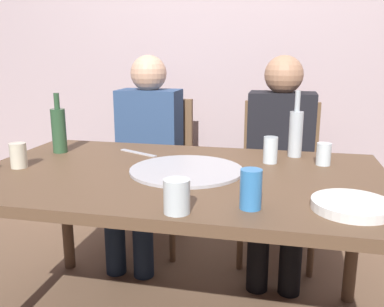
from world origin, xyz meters
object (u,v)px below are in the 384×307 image
at_px(plate_stack, 352,205).
at_px(beer_bottle, 59,129).
at_px(wine_glass, 177,196).
at_px(short_glass, 324,154).
at_px(water_bottle, 296,132).
at_px(guest_in_beanie, 280,155).
at_px(guest_in_sweater, 145,148).
at_px(dining_table, 178,189).
at_px(table_knife, 138,153).
at_px(pizza_tray, 186,170).
at_px(chair_left, 154,162).
at_px(tumbler_far, 270,150).
at_px(tumbler_near, 18,155).
at_px(chair_right, 279,170).
at_px(soda_can, 251,189).

bearing_deg(plate_stack, beer_bottle, 158.63).
height_order(wine_glass, short_glass, wine_glass).
bearing_deg(water_bottle, guest_in_beanie, 100.64).
bearing_deg(guest_in_sweater, beer_bottle, 64.76).
relative_size(guest_in_sweater, guest_in_beanie, 1.00).
height_order(dining_table, wine_glass, wine_glass).
bearing_deg(water_bottle, short_glass, -47.52).
bearing_deg(table_knife, short_glass, 24.51).
bearing_deg(water_bottle, pizza_tray, -140.32).
relative_size(pizza_tray, guest_in_sweater, 0.38).
distance_m(plate_stack, chair_left, 1.54).
xyz_separation_m(tumbler_far, wine_glass, (-0.24, -0.64, -0.01)).
relative_size(tumbler_near, table_knife, 0.46).
relative_size(dining_table, wine_glass, 15.83).
bearing_deg(chair_right, wine_glass, 77.68).
bearing_deg(guest_in_beanie, water_bottle, 100.64).
relative_size(short_glass, chair_left, 0.10).
bearing_deg(short_glass, water_bottle, 132.48).
bearing_deg(beer_bottle, tumbler_near, -94.91).
height_order(beer_bottle, chair_right, beer_bottle).
distance_m(soda_can, table_knife, 0.82).
relative_size(plate_stack, guest_in_sweater, 0.20).
xyz_separation_m(pizza_tray, short_glass, (0.54, 0.22, 0.04)).
xyz_separation_m(tumbler_far, plate_stack, (0.26, -0.50, -0.04)).
distance_m(dining_table, table_knife, 0.38).
xyz_separation_m(water_bottle, short_glass, (0.11, -0.13, -0.06)).
xyz_separation_m(water_bottle, soda_can, (-0.14, -0.69, -0.05)).
bearing_deg(tumbler_far, dining_table, -146.86).
xyz_separation_m(tumbler_near, guest_in_sweater, (0.27, 0.80, -0.13)).
distance_m(wine_glass, soda_can, 0.22).
bearing_deg(beer_bottle, water_bottle, 8.34).
relative_size(short_glass, guest_in_beanie, 0.08).
height_order(beer_bottle, soda_can, beer_bottle).
distance_m(wine_glass, guest_in_sweater, 1.24).
bearing_deg(chair_right, pizza_tray, 67.62).
xyz_separation_m(short_glass, guest_in_beanie, (-0.18, 0.48, -0.13)).
xyz_separation_m(dining_table, pizza_tray, (0.03, 0.02, 0.08)).
bearing_deg(chair_right, guest_in_beanie, 90.00).
height_order(table_knife, guest_in_beanie, guest_in_beanie).
xyz_separation_m(soda_can, plate_stack, (0.30, 0.05, -0.05)).
distance_m(water_bottle, guest_in_sweater, 0.93).
distance_m(dining_table, chair_right, 0.97).
xyz_separation_m(water_bottle, guest_in_beanie, (-0.07, 0.36, -0.19)).
height_order(water_bottle, chair_left, water_bottle).
relative_size(wine_glass, guest_in_sweater, 0.09).
relative_size(plate_stack, chair_left, 0.27).
bearing_deg(soda_can, tumbler_near, 165.15).
bearing_deg(table_knife, wine_glass, -35.65).
xyz_separation_m(water_bottle, wine_glass, (-0.35, -0.78, -0.06)).
distance_m(dining_table, soda_can, 0.47).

